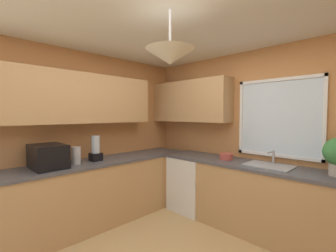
{
  "coord_description": "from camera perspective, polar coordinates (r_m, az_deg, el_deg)",
  "views": [
    {
      "loc": [
        1.45,
        -1.48,
        1.58
      ],
      "look_at": [
        -0.72,
        0.7,
        1.42
      ],
      "focal_mm": 24.44,
      "sensor_mm": 36.0,
      "label": 1
    }
  ],
  "objects": [
    {
      "name": "sink_assembly",
      "position": [
        3.23,
        23.85,
        -8.93
      ],
      "size": [
        0.56,
        0.4,
        0.19
      ],
      "color": "#9EA0A5",
      "rests_on": "counter_run_back"
    },
    {
      "name": "counter_run_left",
      "position": [
        3.54,
        -18.67,
        -15.66
      ],
      "size": [
        0.65,
        3.3,
        0.92
      ],
      "color": "tan",
      "rests_on": "ground_plane"
    },
    {
      "name": "bowl",
      "position": [
        3.48,
        14.28,
        -7.37
      ],
      "size": [
        0.19,
        0.19,
        0.09
      ],
      "primitive_type": "cylinder",
      "color": "#B74C42",
      "rests_on": "counter_run_back"
    },
    {
      "name": "room_shell",
      "position": [
        2.65,
        1.37,
        5.98
      ],
      "size": [
        3.87,
        3.69,
        2.57
      ],
      "color": "#C6844C",
      "rests_on": "ground_plane"
    },
    {
      "name": "dishwasher",
      "position": [
        3.92,
        5.99,
        -14.03
      ],
      "size": [
        0.6,
        0.6,
        0.87
      ],
      "primitive_type": "cube",
      "color": "white",
      "rests_on": "ground_plane"
    },
    {
      "name": "counter_run_back",
      "position": [
        3.39,
        21.81,
        -16.55
      ],
      "size": [
        2.96,
        0.65,
        0.92
      ],
      "color": "tan",
      "rests_on": "ground_plane"
    },
    {
      "name": "microwave",
      "position": [
        3.19,
        -27.74,
        -6.71
      ],
      "size": [
        0.48,
        0.36,
        0.29
      ],
      "primitive_type": "cube",
      "color": "black",
      "rests_on": "counter_run_left"
    },
    {
      "name": "blender_appliance",
      "position": [
        3.43,
        -17.6,
        -5.59
      ],
      "size": [
        0.15,
        0.15,
        0.36
      ],
      "color": "black",
      "rests_on": "counter_run_left"
    },
    {
      "name": "kettle",
      "position": [
        3.3,
        -21.94,
        -6.81
      ],
      "size": [
        0.12,
        0.12,
        0.23
      ],
      "primitive_type": "cylinder",
      "color": "#B7B7BC",
      "rests_on": "counter_run_left"
    }
  ]
}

